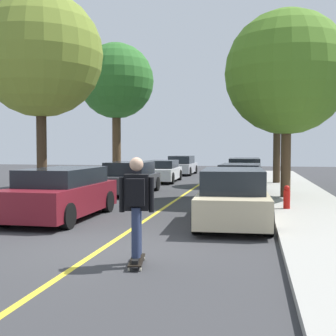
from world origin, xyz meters
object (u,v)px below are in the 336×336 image
Objects in this scene: parked_car_right_farthest at (246,167)px; street_tree_right_near at (277,92)px; parked_car_left_farthest at (182,166)px; street_tree_left_near at (116,82)px; parked_car_right_far at (244,172)px; skateboard at (137,260)px; fire_hydrant at (287,197)px; parked_car_left_nearest at (62,193)px; parked_car_right_near at (241,181)px; street_tree_left_nearest at (40,55)px; skateboarder at (136,202)px; parked_car_right_nearest at (233,197)px; parked_car_left_far at (162,171)px; parked_car_left_near at (130,178)px; street_tree_right_nearest at (287,73)px.

street_tree_right_near is (1.68, -6.96, 4.26)m from parked_car_right_farthest.
street_tree_left_near reaches higher than parked_car_left_farthest.
parked_car_right_far is 5.14× the size of skateboard.
parked_car_right_farthest is at bearing 90.00° from parked_car_right_far.
street_tree_left_near is 12.23m from fire_hydrant.
parked_car_right_near is at bearing 53.25° from parked_car_left_nearest.
street_tree_left_nearest is (-6.39, -17.22, 4.37)m from parked_car_right_farthest.
street_tree_left_nearest is 8.09m from street_tree_left_near.
street_tree_right_near reaches higher than parked_car_left_nearest.
parked_car_right_farthest is at bearing 86.69° from skateboarder.
street_tree_left_nearest is at bearing -95.23° from parked_car_left_farthest.
parked_car_right_near is at bearing 33.17° from street_tree_left_nearest.
street_tree_left_near is 10.19× the size of fire_hydrant.
parked_car_right_farthest is at bearing 69.63° from street_tree_left_nearest.
parked_car_right_nearest is 0.63× the size of street_tree_left_near.
parked_car_left_farthest is 0.99× the size of parked_car_right_farthest.
parked_car_right_nearest is 2.67m from fire_hydrant.
parked_car_left_nearest is 0.96× the size of parked_car_left_far.
street_tree_left_near reaches higher than parked_car_right_nearest.
parked_car_right_far is (4.71, 5.59, 0.04)m from parked_car_left_near.
parked_car_left_farthest is at bearing 90.00° from parked_car_left_near.
street_tree_left_nearest is 9.10m from fire_hydrant.
street_tree_left_nearest is at bearing -146.83° from parked_car_right_near.
parked_car_left_nearest is 0.98× the size of parked_car_right_farthest.
street_tree_left_nearest reaches higher than parked_car_right_near.
street_tree_right_nearest is at bearing 72.81° from skateboard.
parked_car_left_far is 1.02× the size of parked_car_right_farthest.
parked_car_right_far is 2.61× the size of skateboarder.
street_tree_left_near is at bearing -117.15° from parked_car_left_far.
street_tree_left_near is at bearing 90.00° from street_tree_left_nearest.
parked_car_right_farthest is 23.76m from skateboard.
parked_car_right_near is 0.61× the size of street_tree_left_near.
parked_car_right_nearest is 8.00m from street_tree_left_nearest.
fire_hydrant is 7.24m from skateboarder.
street_tree_left_nearest is at bearing 128.27° from parked_car_left_nearest.
skateboarder reaches higher than parked_car_left_far.
parked_car_right_far is at bearing -179.18° from street_tree_right_near.
parked_car_right_near is 6.23× the size of fire_hydrant.
street_tree_right_nearest is 6.87m from street_tree_right_near.
parked_car_right_farthest is 0.62× the size of street_tree_left_near.
street_tree_left_near reaches higher than parked_car_right_farthest.
street_tree_left_near is (-1.68, 3.44, 4.66)m from parked_car_left_near.
street_tree_right_nearest is 5.39m from fire_hydrant.
parked_car_right_farthest is 0.66× the size of street_tree_right_near.
parked_car_left_far is at bearing 170.24° from street_tree_right_near.
skateboarder is at bearing -107.10° from street_tree_right_nearest.
street_tree_right_near is (0.00, 6.86, 0.17)m from street_tree_right_nearest.
fire_hydrant is (-0.18, -3.30, -4.25)m from street_tree_right_nearest.
parked_car_right_near is at bearing 90.02° from parked_car_right_nearest.
street_tree_left_nearest reaches higher than parked_car_left_far.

